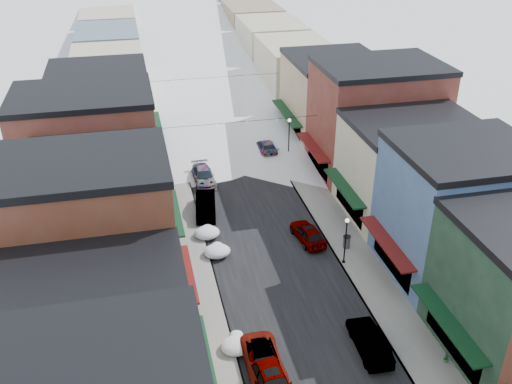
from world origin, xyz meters
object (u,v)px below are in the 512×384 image
car_dark_hatch (206,206)px  car_silver_sedan (272,382)px  streetlamp_near (346,235)px  car_green_sedan (370,341)px  car_white_suv (264,362)px  trash_can (347,242)px

car_dark_hatch → car_silver_sedan: bearing=-80.1°
car_dark_hatch → streetlamp_near: (9.60, -10.27, 1.88)m
car_green_sedan → streetlamp_near: streetlamp_near is taller
car_dark_hatch → car_green_sedan: bearing=-60.6°
car_white_suv → streetlamp_near: size_ratio=1.23×
car_white_suv → car_dark_hatch: bearing=92.1°
car_silver_sedan → car_green_sedan: car_silver_sedan is taller
car_dark_hatch → trash_can: 13.44m
trash_can → streetlamp_near: 2.97m
car_silver_sedan → car_dark_hatch: size_ratio=0.98×
car_silver_sedan → car_green_sedan: 7.28m
car_white_suv → car_silver_sedan: size_ratio=1.00×
car_white_suv → streetlamp_near: 13.26m
car_dark_hatch → streetlamp_near: size_ratio=1.25×
car_white_suv → car_silver_sedan: (0.09, -1.84, 0.16)m
streetlamp_near → car_dark_hatch: bearing=133.1°
car_dark_hatch → trash_can: (10.57, -8.31, -0.13)m
car_green_sedan → trash_can: size_ratio=4.35×
car_silver_sedan → car_green_sedan: bearing=11.5°
streetlamp_near → car_silver_sedan: bearing=-127.5°
car_dark_hatch → car_green_sedan: 21.22m
car_white_suv → trash_can: (9.86, 11.59, 0.01)m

